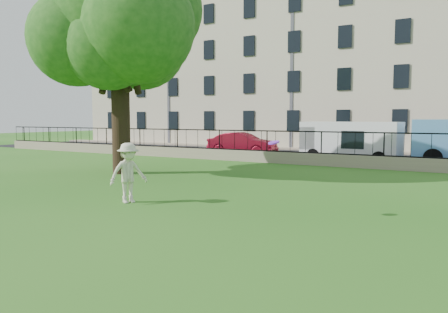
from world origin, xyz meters
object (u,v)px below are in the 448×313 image
Objects in this scene: white_van at (351,142)px; red_sedan at (242,144)px; tree at (118,20)px; frisbee at (274,143)px; man at (128,173)px.

red_sedan is at bearing 177.87° from white_van.
tree reaches higher than red_sedan.
white_van is at bearing 98.09° from frisbee.
tree is 11.30m from frisbee.
man is 0.33× the size of white_van.
white_van is (7.21, 10.22, -5.41)m from tree.
tree is 12.19m from red_sedan.
red_sedan is 0.85× the size of white_van.
white_van reaches higher than man.
man is 16.32m from red_sedan.
man reaches higher than red_sedan.
red_sedan is (0.15, 10.73, -5.77)m from tree.
tree is 8.99m from man.
frisbee is 0.06× the size of red_sedan.
white_van is (-2.08, 14.61, -0.71)m from frisbee.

